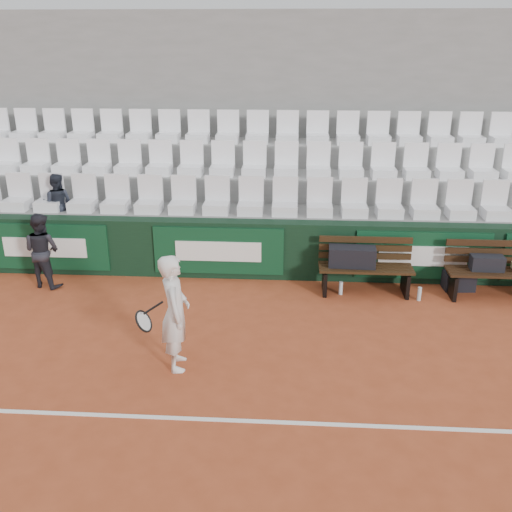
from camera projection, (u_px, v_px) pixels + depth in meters
The scene contains 20 objects.
ground at pixel (194, 419), 6.24m from camera, with size 80.00×80.00×0.00m, color #A94726.
court_baseline at pixel (194, 419), 6.24m from camera, with size 18.00×0.06×0.01m, color white.
back_barrier at pixel (235, 249), 9.76m from camera, with size 18.00×0.34×1.00m.
grandstand_tier_front at pixel (235, 237), 10.36m from camera, with size 18.00×0.95×1.00m, color gray.
grandstand_tier_mid at pixel (240, 210), 11.16m from camera, with size 18.00×0.95×1.45m, color gray.
grandstand_tier_back at pixel (244, 187), 11.96m from camera, with size 18.00×0.95×1.90m, color #969693.
grandstand_rear_wall at pixel (246, 122), 12.09m from camera, with size 18.00×0.30×4.40m, color gray.
seat_row_front at pixel (233, 196), 9.90m from camera, with size 11.90×0.44×0.63m, color white.
seat_row_mid at pixel (238, 159), 10.62m from camera, with size 11.90×0.44×0.63m, color white.
seat_row_back at pixel (242, 127), 11.34m from camera, with size 11.90×0.44×0.63m, color white.
bench_left at pixel (365, 280), 9.22m from camera, with size 1.50×0.56×0.45m, color #311E0E.
bench_right at pixel (493, 284), 9.07m from camera, with size 1.50×0.56×0.45m, color black.
sports_bag_left at pixel (352, 257), 9.13m from camera, with size 0.74×0.32×0.32m, color black.
sports_bag_right at pixel (487, 263), 8.99m from camera, with size 0.50×0.23×0.23m, color black.
sports_bag_ground at pixel (459, 281), 9.37m from camera, with size 0.49×0.30×0.30m, color black.
water_bottle_near at pixel (341, 288), 9.20m from camera, with size 0.06×0.06×0.22m, color silver.
water_bottle_far at pixel (419, 294), 8.99m from camera, with size 0.06×0.06×0.22m, color silver.
tennis_player at pixel (175, 313), 6.98m from camera, with size 0.72×0.61×1.50m.
ball_kid at pixel (42, 250), 9.34m from camera, with size 0.61×0.48×1.26m, color black.
spectator_c at pixel (55, 179), 10.05m from camera, with size 0.53×0.42×1.10m, color #1E222D.
Camera 1 is at (1.01, -5.11, 3.93)m, focal length 40.00 mm.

